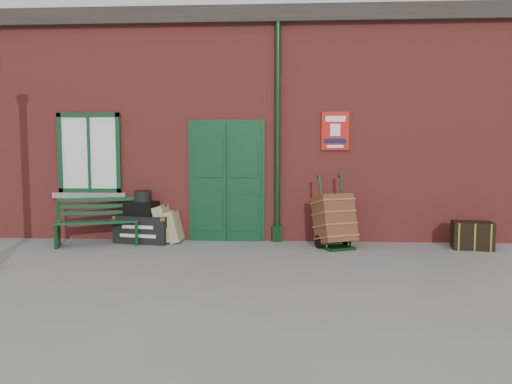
# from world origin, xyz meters

# --- Properties ---
(ground) EXTENTS (80.00, 80.00, 0.00)m
(ground) POSITION_xyz_m (0.00, 0.00, 0.00)
(ground) COLOR gray
(ground) RESTS_ON ground
(station_building) EXTENTS (10.30, 4.30, 4.36)m
(station_building) POSITION_xyz_m (-0.00, 3.49, 2.16)
(station_building) COLOR #9D3832
(station_building) RESTS_ON ground
(bench) EXTENTS (1.48, 0.83, 0.87)m
(bench) POSITION_xyz_m (-2.58, 0.94, 0.44)
(bench) COLOR #0F3A1E
(bench) RESTS_ON ground
(houdini_trunk) EXTENTS (1.09, 0.72, 0.50)m
(houdini_trunk) POSITION_xyz_m (-1.81, 1.25, 0.25)
(houdini_trunk) COLOR black
(houdini_trunk) RESTS_ON ground
(strongbox) EXTENTS (0.61, 0.49, 0.25)m
(strongbox) POSITION_xyz_m (-1.86, 1.25, 0.63)
(strongbox) COLOR black
(strongbox) RESTS_ON houdini_trunk
(hatbox) EXTENTS (0.35, 0.35, 0.20)m
(hatbox) POSITION_xyz_m (-1.83, 1.25, 0.86)
(hatbox) COLOR black
(hatbox) RESTS_ON strongbox
(suitcase_back) EXTENTS (0.37, 0.50, 0.70)m
(suitcase_back) POSITION_xyz_m (-1.44, 1.25, 0.35)
(suitcase_back) COLOR tan
(suitcase_back) RESTS_ON ground
(suitcase_front) EXTENTS (0.33, 0.45, 0.60)m
(suitcase_front) POSITION_xyz_m (-1.26, 1.25, 0.30)
(suitcase_front) COLOR tan
(suitcase_front) RESTS_ON ground
(porter_trolley) EXTENTS (0.82, 0.84, 1.25)m
(porter_trolley) POSITION_xyz_m (1.65, 0.92, 0.48)
(porter_trolley) COLOR black
(porter_trolley) RESTS_ON ground
(dark_trunk) EXTENTS (0.71, 0.52, 0.47)m
(dark_trunk) POSITION_xyz_m (4.03, 0.95, 0.24)
(dark_trunk) COLOR black
(dark_trunk) RESTS_ON ground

